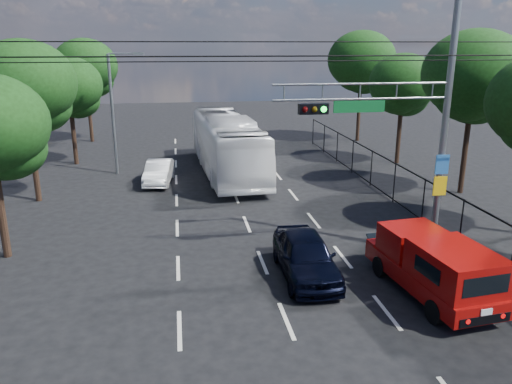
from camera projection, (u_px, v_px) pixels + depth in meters
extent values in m
cube|color=beige|center=(179.00, 330.00, 13.67)|extent=(0.12, 2.00, 0.01)
cube|color=beige|center=(178.00, 268.00, 17.45)|extent=(0.12, 2.00, 0.01)
cube|color=beige|center=(177.00, 228.00, 21.24)|extent=(0.12, 2.00, 0.01)
cube|color=beige|center=(177.00, 200.00, 25.03)|extent=(0.12, 2.00, 0.01)
cube|color=beige|center=(176.00, 180.00, 28.81)|extent=(0.12, 2.00, 0.01)
cube|color=beige|center=(176.00, 164.00, 32.60)|extent=(0.12, 2.00, 0.01)
cube|color=beige|center=(176.00, 151.00, 36.38)|extent=(0.12, 2.00, 0.01)
cube|color=beige|center=(175.00, 141.00, 40.17)|extent=(0.12, 2.00, 0.01)
cube|color=beige|center=(286.00, 321.00, 14.12)|extent=(0.12, 2.00, 0.01)
cube|color=beige|center=(262.00, 262.00, 17.91)|extent=(0.12, 2.00, 0.01)
cube|color=beige|center=(247.00, 224.00, 21.69)|extent=(0.12, 2.00, 0.01)
cube|color=beige|center=(236.00, 197.00, 25.48)|extent=(0.12, 2.00, 0.01)
cube|color=beige|center=(228.00, 177.00, 29.27)|extent=(0.12, 2.00, 0.01)
cube|color=beige|center=(222.00, 162.00, 33.05)|extent=(0.12, 2.00, 0.01)
cube|color=beige|center=(217.00, 150.00, 36.84)|extent=(0.12, 2.00, 0.01)
cube|color=beige|center=(213.00, 140.00, 40.62)|extent=(0.12, 2.00, 0.01)
cube|color=beige|center=(387.00, 312.00, 14.57)|extent=(0.12, 2.00, 0.01)
cube|color=beige|center=(343.00, 257.00, 18.36)|extent=(0.12, 2.00, 0.01)
cube|color=beige|center=(314.00, 220.00, 22.15)|extent=(0.12, 2.00, 0.01)
cube|color=beige|center=(293.00, 195.00, 25.93)|extent=(0.12, 2.00, 0.01)
cube|color=beige|center=(278.00, 175.00, 29.72)|extent=(0.12, 2.00, 0.01)
cube|color=beige|center=(266.00, 161.00, 33.50)|extent=(0.12, 2.00, 0.01)
cube|color=beige|center=(257.00, 149.00, 37.29)|extent=(0.12, 2.00, 0.01)
cube|color=beige|center=(249.00, 139.00, 41.08)|extent=(0.12, 2.00, 0.01)
cylinder|color=slate|center=(445.00, 126.00, 17.54)|extent=(0.24, 0.24, 9.50)
cylinder|color=slate|center=(363.00, 84.00, 16.64)|extent=(6.20, 0.08, 0.08)
cylinder|color=slate|center=(362.00, 99.00, 16.78)|extent=(6.20, 0.08, 0.08)
cube|color=black|center=(313.00, 109.00, 16.61)|extent=(1.00, 0.28, 0.35)
sphere|color=#3F0505|center=(305.00, 110.00, 16.42)|extent=(0.20, 0.20, 0.20)
sphere|color=#4C3805|center=(314.00, 109.00, 16.47)|extent=(0.20, 0.20, 0.20)
sphere|color=#0CE533|center=(324.00, 109.00, 16.52)|extent=(0.20, 0.20, 0.20)
cube|color=#0D5D27|center=(359.00, 106.00, 16.84)|extent=(1.80, 0.05, 0.40)
cube|color=#2664B2|center=(442.00, 164.00, 17.78)|extent=(0.50, 0.04, 0.70)
cube|color=yellow|center=(440.00, 186.00, 18.01)|extent=(0.50, 0.04, 0.70)
cylinder|color=slate|center=(432.00, 90.00, 17.09)|extent=(0.05, 0.05, 0.50)
cylinder|color=slate|center=(397.00, 91.00, 16.89)|extent=(0.05, 0.05, 0.50)
cylinder|color=slate|center=(360.00, 91.00, 16.70)|extent=(0.05, 0.05, 0.50)
cylinder|color=slate|center=(323.00, 92.00, 16.50)|extent=(0.05, 0.05, 0.50)
cylinder|color=slate|center=(284.00, 93.00, 16.30)|extent=(0.05, 0.05, 0.50)
cylinder|color=slate|center=(113.00, 116.00, 29.18)|extent=(0.18, 0.18, 7.00)
cylinder|color=slate|center=(122.00, 54.00, 28.30)|extent=(1.60, 0.09, 0.09)
cube|color=slate|center=(138.00, 54.00, 28.44)|extent=(0.60, 0.22, 0.15)
cylinder|color=black|center=(275.00, 56.00, 13.96)|extent=(22.00, 0.04, 0.04)
cylinder|color=black|center=(256.00, 42.00, 17.16)|extent=(22.00, 0.04, 0.04)
cylinder|color=black|center=(250.00, 61.00, 18.78)|extent=(22.00, 0.04, 0.04)
cube|color=black|center=(415.00, 174.00, 22.29)|extent=(0.04, 34.00, 0.06)
cube|color=black|center=(411.00, 212.00, 22.80)|extent=(0.04, 34.00, 0.06)
cylinder|color=black|center=(512.00, 257.00, 15.93)|extent=(0.06, 0.06, 2.00)
cylinder|color=black|center=(461.00, 225.00, 18.77)|extent=(0.06, 0.06, 2.00)
cylinder|color=black|center=(423.00, 201.00, 21.61)|extent=(0.06, 0.06, 2.00)
cylinder|color=black|center=(394.00, 183.00, 24.45)|extent=(0.06, 0.06, 2.00)
cylinder|color=black|center=(371.00, 168.00, 27.29)|extent=(0.06, 0.06, 2.00)
cylinder|color=black|center=(353.00, 156.00, 30.13)|extent=(0.06, 0.06, 2.00)
cylinder|color=black|center=(337.00, 147.00, 32.97)|extent=(0.06, 0.06, 2.00)
cylinder|color=black|center=(324.00, 139.00, 35.81)|extent=(0.06, 0.06, 2.00)
cylinder|color=black|center=(313.00, 132.00, 38.65)|extent=(0.06, 0.06, 2.00)
cylinder|color=black|center=(465.00, 148.00, 25.64)|extent=(0.28, 0.28, 4.76)
ellipsoid|color=black|center=(474.00, 74.00, 24.57)|extent=(5.10, 5.10, 4.33)
ellipsoid|color=black|center=(475.00, 97.00, 25.25)|extent=(3.40, 3.40, 2.72)
ellipsoid|color=black|center=(468.00, 95.00, 24.62)|extent=(3.23, 3.23, 2.58)
cylinder|color=black|center=(399.00, 133.00, 32.31)|extent=(0.28, 0.28, 4.03)
ellipsoid|color=black|center=(403.00, 83.00, 31.40)|extent=(4.32, 4.32, 3.67)
ellipsoid|color=black|center=(406.00, 98.00, 32.03)|extent=(2.88, 2.88, 2.30)
ellipsoid|color=black|center=(398.00, 97.00, 31.41)|extent=(2.74, 2.74, 2.19)
cylinder|color=black|center=(359.00, 110.00, 39.78)|extent=(0.28, 0.28, 4.93)
ellipsoid|color=black|center=(362.00, 60.00, 38.68)|extent=(5.28, 5.28, 4.49)
ellipsoid|color=black|center=(364.00, 76.00, 39.37)|extent=(3.52, 3.52, 2.82)
ellipsoid|color=black|center=(358.00, 74.00, 38.74)|extent=(3.34, 3.34, 2.68)
cylinder|color=black|center=(1.00, 207.00, 17.87)|extent=(0.28, 0.28, 3.81)
ellipsoid|color=black|center=(7.00, 149.00, 17.63)|extent=(2.72, 2.72, 2.18)
cylinder|color=black|center=(34.00, 157.00, 24.31)|extent=(0.28, 0.28, 4.48)
ellipsoid|color=black|center=(24.00, 83.00, 23.31)|extent=(4.80, 4.80, 4.08)
ellipsoid|color=black|center=(38.00, 106.00, 23.97)|extent=(3.20, 3.20, 2.56)
ellipsoid|color=black|center=(18.00, 105.00, 23.34)|extent=(3.04, 3.04, 2.43)
cylinder|color=black|center=(74.00, 134.00, 32.02)|extent=(0.28, 0.28, 3.92)
ellipsoid|color=black|center=(69.00, 85.00, 31.14)|extent=(4.20, 4.20, 3.57)
ellipsoid|color=black|center=(78.00, 101.00, 31.77)|extent=(2.80, 2.80, 2.24)
ellipsoid|color=black|center=(64.00, 99.00, 31.14)|extent=(2.66, 2.66, 2.13)
cylinder|color=black|center=(90.00, 113.00, 39.47)|extent=(0.28, 0.28, 4.59)
ellipsoid|color=black|center=(85.00, 66.00, 38.44)|extent=(4.92, 4.92, 4.18)
ellipsoid|color=black|center=(93.00, 81.00, 39.11)|extent=(3.28, 3.28, 2.62)
ellipsoid|color=black|center=(81.00, 79.00, 38.48)|extent=(3.12, 3.12, 2.49)
cylinder|color=black|center=(381.00, 266.00, 16.77)|extent=(0.33, 0.72, 0.69)
cylinder|color=black|center=(425.00, 261.00, 17.20)|extent=(0.33, 0.72, 0.69)
cylinder|color=black|center=(435.00, 312.00, 13.92)|extent=(0.33, 0.72, 0.69)
cylinder|color=black|center=(486.00, 304.00, 14.35)|extent=(0.33, 0.72, 0.69)
cube|color=maroon|center=(430.00, 276.00, 15.48)|extent=(2.42, 5.14, 0.56)
cube|color=maroon|center=(393.00, 246.00, 17.53)|extent=(1.89, 0.74, 0.55)
cube|color=black|center=(390.00, 237.00, 17.70)|extent=(1.72, 0.58, 0.31)
cube|color=maroon|center=(412.00, 241.00, 16.33)|extent=(1.95, 1.73, 0.94)
cube|color=black|center=(425.00, 248.00, 15.63)|extent=(1.53, 0.22, 0.55)
cube|color=maroon|center=(456.00, 267.00, 14.25)|extent=(2.11, 2.72, 1.04)
cube|color=black|center=(483.00, 262.00, 14.48)|extent=(0.17, 1.19, 0.45)
cube|color=black|center=(427.00, 270.00, 14.00)|extent=(0.17, 1.19, 0.45)
cube|color=black|center=(486.00, 286.00, 13.08)|extent=(1.44, 0.21, 0.55)
cube|color=black|center=(484.00, 320.00, 13.24)|extent=(1.59, 0.25, 0.26)
cube|color=silver|center=(487.00, 312.00, 13.13)|extent=(0.35, 0.07, 0.18)
imported|color=black|center=(306.00, 255.00, 16.66)|extent=(1.82, 4.37, 1.48)
imported|color=white|center=(227.00, 145.00, 29.91)|extent=(3.58, 12.51, 3.44)
imported|color=white|center=(159.00, 172.00, 27.97)|extent=(1.75, 3.94, 1.26)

